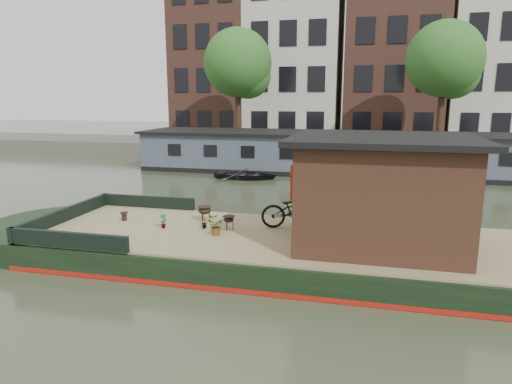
% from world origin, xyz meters
% --- Properties ---
extents(ground, '(120.00, 120.00, 0.00)m').
position_xyz_m(ground, '(0.00, 0.00, 0.00)').
color(ground, '#2A301F').
rests_on(ground, ground).
extents(houseboat_hull, '(14.01, 4.02, 0.60)m').
position_xyz_m(houseboat_hull, '(-1.33, 0.00, 0.27)').
color(houseboat_hull, black).
rests_on(houseboat_hull, ground).
extents(houseboat_deck, '(11.80, 3.80, 0.05)m').
position_xyz_m(houseboat_deck, '(0.00, 0.00, 0.62)').
color(houseboat_deck, '#97885D').
rests_on(houseboat_deck, houseboat_hull).
extents(bow_bulwark, '(3.00, 4.00, 0.35)m').
position_xyz_m(bow_bulwark, '(-5.07, 0.00, 0.82)').
color(bow_bulwark, black).
rests_on(bow_bulwark, houseboat_deck).
extents(cabin, '(4.00, 3.50, 2.42)m').
position_xyz_m(cabin, '(2.19, 0.00, 1.88)').
color(cabin, black).
rests_on(cabin, houseboat_deck).
extents(bicycle, '(1.88, 1.01, 0.94)m').
position_xyz_m(bicycle, '(0.20, 0.80, 1.12)').
color(bicycle, black).
rests_on(bicycle, houseboat_deck).
extents(potted_plant_a, '(0.23, 0.24, 0.38)m').
position_xyz_m(potted_plant_a, '(-3.07, -0.03, 0.84)').
color(potted_plant_a, brown).
rests_on(potted_plant_a, houseboat_deck).
extents(potted_plant_b, '(0.16, 0.19, 0.29)m').
position_xyz_m(potted_plant_b, '(-2.07, 0.24, 0.80)').
color(potted_plant_b, maroon).
rests_on(potted_plant_b, houseboat_deck).
extents(potted_plant_c, '(0.45, 0.40, 0.45)m').
position_xyz_m(potted_plant_c, '(-1.61, -0.26, 0.87)').
color(potted_plant_c, '#A2342F').
rests_on(potted_plant_c, houseboat_deck).
extents(brazier_front, '(0.43, 0.43, 0.35)m').
position_xyz_m(brazier_front, '(-1.42, 0.25, 0.83)').
color(brazier_front, black).
rests_on(brazier_front, houseboat_deck).
extents(brazier_rear, '(0.49, 0.49, 0.41)m').
position_xyz_m(brazier_rear, '(-2.27, 0.83, 0.85)').
color(brazier_rear, black).
rests_on(brazier_rear, houseboat_deck).
extents(bollard_port, '(0.20, 0.20, 0.23)m').
position_xyz_m(bollard_port, '(-4.42, 0.42, 0.76)').
color(bollard_port, black).
rests_on(bollard_port, houseboat_deck).
extents(bollard_stbd, '(0.18, 0.18, 0.20)m').
position_xyz_m(bollard_stbd, '(-5.60, -1.59, 0.75)').
color(bollard_stbd, black).
rests_on(bollard_stbd, houseboat_deck).
extents(dinghy, '(3.09, 2.21, 0.64)m').
position_xyz_m(dinghy, '(-3.84, 10.99, 0.32)').
color(dinghy, black).
rests_on(dinghy, ground).
extents(far_houseboat, '(20.40, 4.40, 2.11)m').
position_xyz_m(far_houseboat, '(0.00, 14.00, 0.97)').
color(far_houseboat, '#46535E').
rests_on(far_houseboat, ground).
extents(quay, '(60.00, 6.00, 0.90)m').
position_xyz_m(quay, '(0.00, 20.50, 0.45)').
color(quay, '#47443F').
rests_on(quay, ground).
extents(townhouse_row, '(27.25, 8.00, 16.50)m').
position_xyz_m(townhouse_row, '(0.15, 27.50, 7.90)').
color(townhouse_row, brown).
rests_on(townhouse_row, ground).
extents(tree_left, '(4.40, 4.40, 7.40)m').
position_xyz_m(tree_left, '(-6.36, 19.07, 5.89)').
color(tree_left, '#332316').
rests_on(tree_left, quay).
extents(tree_right, '(4.40, 4.40, 7.40)m').
position_xyz_m(tree_right, '(6.14, 19.07, 5.89)').
color(tree_right, '#332316').
rests_on(tree_right, quay).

